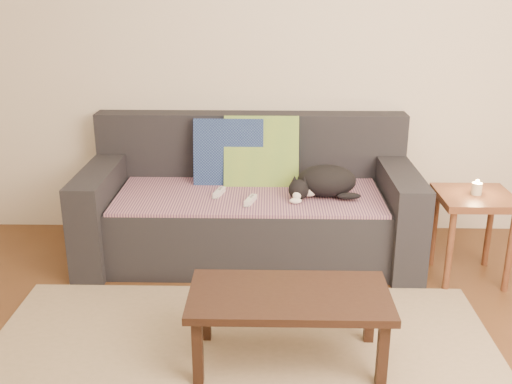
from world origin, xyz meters
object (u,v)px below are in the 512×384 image
Objects in this scene: sofa at (250,208)px; side_table at (474,209)px; wii_remote_b at (251,200)px; wii_remote_a at (219,192)px; coffee_table at (289,302)px; cat at (324,182)px.

sofa is 3.92× the size of side_table.
side_table reaches higher than wii_remote_b.
side_table is (1.52, -0.23, -0.01)m from wii_remote_a.
side_table is at bearing 38.92° from coffee_table.
wii_remote_b is at bearing -86.74° from sofa.
wii_remote_b is at bearing 175.99° from side_table.
sofa is 2.28× the size of coffee_table.
wii_remote_b is 0.28× the size of side_table.
wii_remote_b is at bearing -155.78° from cat.
side_table is at bearing -84.49° from wii_remote_a.
cat reaches higher than side_table.
wii_remote_a is 1.54m from side_table.
wii_remote_b is 1.32m from side_table.
wii_remote_a is 0.28× the size of side_table.
cat is at bearing -76.58° from wii_remote_a.
cat is 0.90m from side_table.
cat reaches higher than coffee_table.
side_table is 0.58× the size of coffee_table.
wii_remote_a is 1.00× the size of wii_remote_b.
sofa is at bearing -45.03° from wii_remote_a.
side_table reaches higher than wii_remote_a.
sofa is at bearing 19.48° from wii_remote_b.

